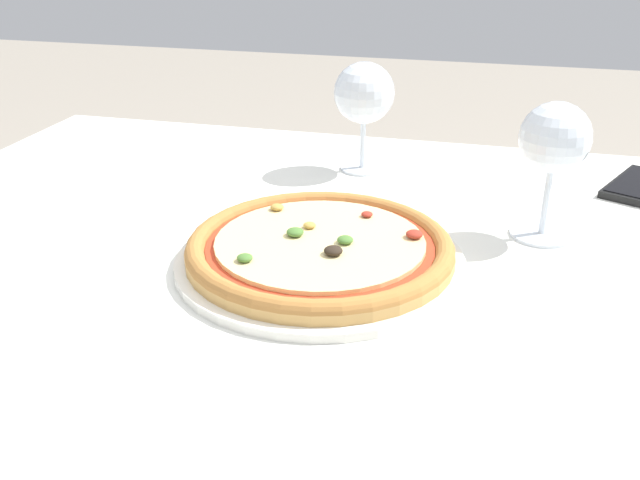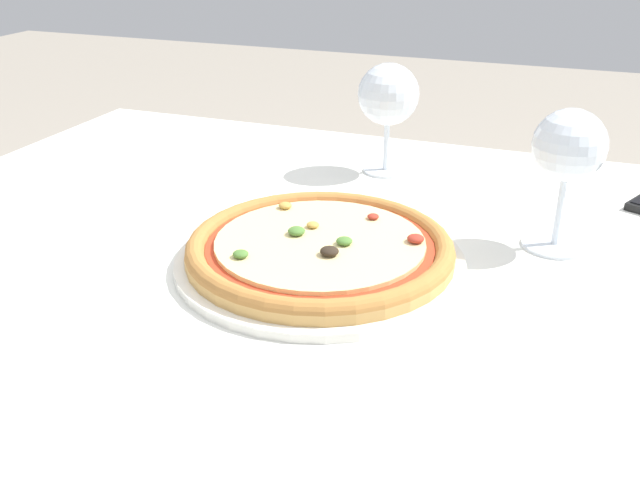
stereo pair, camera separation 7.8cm
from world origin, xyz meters
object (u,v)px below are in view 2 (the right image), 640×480
Objects in this scene: dining_table at (387,350)px; pizza_plate at (320,251)px; wine_glass_far_right at (388,96)px; wine_glass_far_left at (569,150)px.

dining_table is 4.33× the size of pizza_plate.
wine_glass_far_left is at bearing -35.07° from wine_glass_far_right.
wine_glass_far_left is 1.02× the size of wine_glass_far_right.
wine_glass_far_right is at bearing 92.98° from pizza_plate.
wine_glass_far_right reaches higher than pizza_plate.
pizza_plate is 1.96× the size of wine_glass_far_left.
dining_table is 0.41m from wine_glass_far_right.
wine_glass_far_left is at bearing 46.44° from dining_table.
dining_table is 0.13m from pizza_plate.
dining_table is at bearing -133.56° from wine_glass_far_left.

